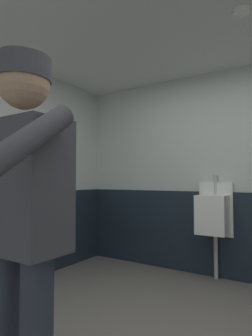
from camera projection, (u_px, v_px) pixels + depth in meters
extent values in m
cube|color=silver|center=(233.00, 173.00, 3.41)|extent=(4.71, 0.12, 2.54)
cube|color=#19232D|center=(233.00, 236.00, 3.32)|extent=(4.11, 0.03, 1.03)
cylinder|color=white|center=(241.00, 12.00, 2.24)|extent=(0.14, 0.14, 0.03)
cube|color=white|center=(216.00, 209.00, 3.42)|extent=(0.40, 0.05, 0.65)
cube|color=white|center=(212.00, 214.00, 3.27)|extent=(0.34, 0.30, 0.45)
cylinder|color=#B7BABF|center=(216.00, 185.00, 3.42)|extent=(0.04, 0.04, 0.24)
cylinder|color=#B7BABF|center=(216.00, 255.00, 3.36)|extent=(0.05, 0.05, 0.55)
cube|color=#3F3F47|center=(22.00, 186.00, 1.27)|extent=(0.43, 0.24, 0.58)
cylinder|color=#3F3F47|center=(16.00, 148.00, 0.95)|extent=(0.09, 0.50, 0.39)
sphere|color=tan|center=(24.00, 84.00, 1.29)|extent=(0.24, 0.24, 0.24)
cylinder|color=#3F3F47|center=(24.00, 70.00, 1.29)|extent=(0.25, 0.25, 0.11)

